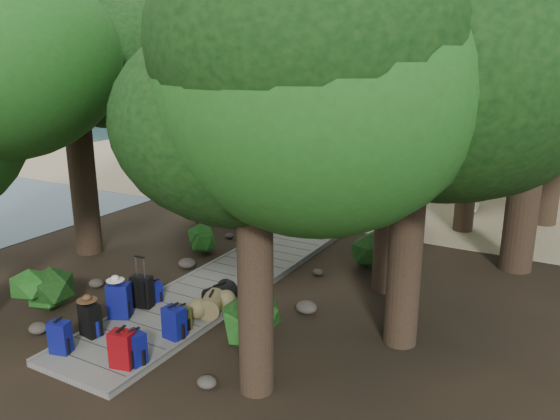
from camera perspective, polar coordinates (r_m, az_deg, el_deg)
The scene contains 50 objects.
ground at distance 13.50m, azimuth -4.91°, elevation -7.30°, with size 120.00×120.00×0.00m, color black.
sand_beach at distance 27.67m, azimuth 14.03°, elevation 4.36°, with size 40.00×22.00×0.02m, color tan.
water_bay at distance 52.86m, azimuth -18.79°, elevation 9.27°, with size 50.00×60.00×0.02m, color #25414D.
distant_hill at distance 75.05m, azimuth -9.80°, elevation 11.57°, with size 32.00×16.00×12.00m, color black.
boardwalk at distance 14.25m, azimuth -2.66°, elevation -5.72°, with size 2.00×12.00×0.12m, color slate.
backpack_left_a at distance 10.78m, azimuth -22.01°, elevation -12.07°, with size 0.36×0.25×0.67m, color navy, non-canonical shape.
backpack_left_b at distance 11.19m, azimuth -19.23°, elevation -10.62°, with size 0.39×0.28×0.71m, color black, non-canonical shape.
backpack_left_c at distance 11.71m, azimuth -16.45°, elevation -8.88°, with size 0.44×0.31×0.81m, color navy, non-canonical shape.
backpack_left_d at distance 12.34m, azimuth -12.89°, elevation -8.14°, with size 0.31×0.23×0.48m, color navy, non-canonical shape.
backpack_right_a at distance 10.00m, azimuth -16.15°, elevation -13.61°, with size 0.41×0.29×0.72m, color #8A0806, non-canonical shape.
backpack_right_b at distance 10.02m, azimuth -14.90°, elevation -13.62°, with size 0.37×0.26×0.66m, color navy, non-canonical shape.
backpack_right_c at distance 10.69m, azimuth -11.00°, elevation -11.34°, with size 0.40×0.29×0.69m, color navy, non-canonical shape.
backpack_right_d at distance 11.03m, azimuth -10.21°, elevation -10.91°, with size 0.33×0.24×0.51m, color #393A15, non-canonical shape.
duffel_right_khaki at distance 11.51m, azimuth -7.13°, elevation -9.74°, with size 0.45×0.68×0.45m, color olive, non-canonical shape.
duffel_right_black at distance 11.98m, azimuth -6.29°, elevation -8.72°, with size 0.43×0.68×0.43m, color black, non-canonical shape.
suitcase_on_boardwalk at distance 12.07m, azimuth -14.22°, elevation -8.27°, with size 0.44×0.24×0.69m, color black, non-canonical shape.
lone_suitcase_on_sand at distance 19.81m, azimuth 8.72°, elevation 1.21°, with size 0.42×0.24×0.66m, color black, non-canonical shape.
hat_brown at distance 11.05m, azimuth -19.55°, elevation -8.61°, with size 0.39×0.39×0.12m, color #51351E, non-canonical shape.
hat_white at distance 11.53m, azimuth -16.86°, elevation -6.79°, with size 0.36×0.36×0.12m, color silver, non-canonical shape.
kayak at distance 23.67m, azimuth 1.05°, elevation 3.35°, with size 0.68×3.12×0.31m, color #AF130F.
sun_lounger at distance 20.22m, azimuth 19.20°, elevation 0.63°, with size 0.55×1.71×0.55m, color silver, non-canonical shape.
tree_right_a at distance 7.95m, azimuth -2.78°, elevation 6.67°, with size 4.83×4.83×8.06m, color black, non-canonical shape.
tree_right_b at distance 9.69m, azimuth 13.92°, elevation 10.25°, with size 4.96×4.96×8.85m, color black, non-canonical shape.
tree_right_c at distance 12.13m, azimuth 11.78°, elevation 10.04°, with size 4.78×4.78×8.27m, color black, non-canonical shape.
tree_right_d at distance 14.43m, azimuth 25.81°, elevation 15.80°, with size 6.17×6.17×11.32m, color black, non-canonical shape.
tree_right_e at distance 17.30m, azimuth 19.77°, elevation 11.58°, with size 4.75×4.75×8.56m, color black, non-canonical shape.
tree_left_b at distance 15.34m, azimuth -20.95°, elevation 13.87°, with size 5.59×5.59×10.07m, color black, non-canonical shape.
tree_left_c at distance 17.38m, azimuth -8.51°, elevation 12.54°, with size 4.99×4.99×8.69m, color black, non-canonical shape.
tree_back_a at distance 25.97m, azimuth 11.41°, elevation 14.79°, with size 5.72×5.72×9.90m, color black, non-canonical shape.
tree_back_b at distance 26.68m, azimuth 17.78°, elevation 15.74°, with size 6.25×6.25×11.16m, color black, non-canonical shape.
tree_back_c at distance 25.15m, azimuth 26.40°, elevation 12.67°, with size 5.11×5.11×9.20m, color black, non-canonical shape.
tree_back_d at distance 27.44m, azimuth 2.04°, elevation 12.68°, with size 4.54×4.54×7.57m, color black, non-canonical shape.
palm_right_a at distance 17.53m, azimuth 14.30°, elevation 9.02°, with size 3.94×3.94×6.72m, color #124011, non-canonical shape.
palm_right_b at distance 21.68m, azimuth 24.58°, elevation 11.82°, with size 4.45×4.45×8.59m, color #124011, non-canonical shape.
palm_right_c at distance 22.79m, azimuth 17.71°, elevation 11.12°, with size 4.66×4.66×7.42m, color #124011, non-canonical shape.
palm_left_a at distance 20.74m, azimuth -4.26°, elevation 10.97°, with size 4.46×4.46×7.09m, color #124011, non-canonical shape.
rock_left_a at distance 12.01m, azimuth -23.93°, elevation -11.22°, with size 0.39×0.35×0.22m, color #4C473F, non-canonical shape.
rock_left_b at distance 13.73m, azimuth -18.65°, elevation -7.26°, with size 0.36×0.33×0.20m, color #4C473F, non-canonical shape.
rock_left_c at distance 14.34m, azimuth -9.69°, elevation -5.51°, with size 0.46×0.42×0.26m, color #4C473F, non-canonical shape.
rock_left_d at distance 16.47m, azimuth -5.31°, elevation -2.71°, with size 0.27×0.24×0.15m, color #4C473F, non-canonical shape.
rock_right_a at distance 9.52m, azimuth -7.63°, elevation -17.40°, with size 0.35×0.31×0.19m, color #4C473F, non-canonical shape.
rock_right_b at distance 11.81m, azimuth 2.77°, elevation -10.11°, with size 0.47×0.42×0.26m, color #4C473F, non-canonical shape.
rock_right_c at distance 13.76m, azimuth 3.97°, elevation -6.48°, with size 0.28×0.25×0.15m, color #4C473F, non-canonical shape.
rock_right_d at distance 16.13m, azimuth 12.03°, elevation -3.13°, with size 0.54×0.48×0.30m, color #4C473F, non-canonical shape.
shrub_left_a at distance 12.81m, azimuth -23.94°, elevation -7.52°, with size 1.14×1.14×1.02m, color #215118, non-canonical shape.
shrub_left_b at distance 15.25m, azimuth -8.31°, elevation -3.13°, with size 0.84×0.84×0.76m, color #215118, non-canonical shape.
shrub_left_c at distance 18.19m, azimuth -3.43°, elevation 0.86°, with size 1.33×1.33×1.20m, color #215118, non-canonical shape.
shrub_right_a at distance 10.54m, azimuth -2.96°, elevation -11.36°, with size 1.06×1.06×0.95m, color #215118, non-canonical shape.
shrub_right_b at distance 14.18m, azimuth 9.31°, elevation -4.15°, with size 1.11×1.11×1.00m, color #215118, non-canonical shape.
shrub_right_c at distance 17.62m, azimuth 12.37°, elevation -0.90°, with size 0.73×0.73×0.66m, color #215118, non-canonical shape.
Camera 1 is at (7.06, -10.22, 5.29)m, focal length 35.00 mm.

